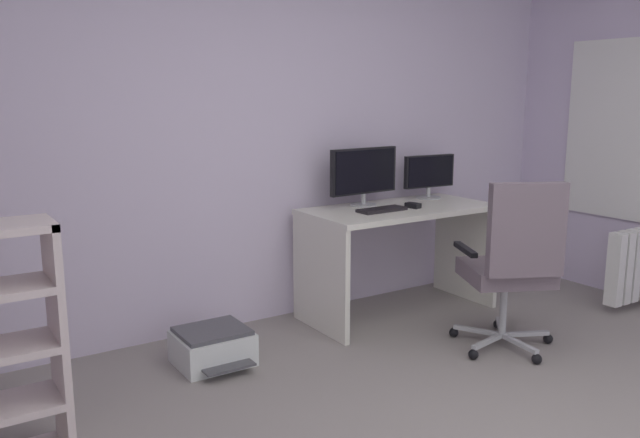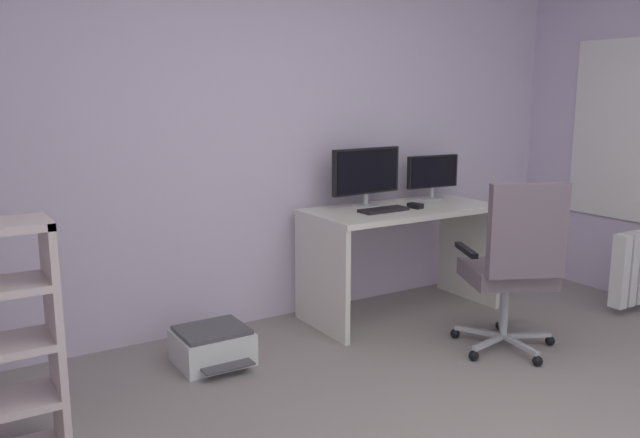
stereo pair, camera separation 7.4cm
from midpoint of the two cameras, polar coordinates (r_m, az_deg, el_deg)
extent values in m
cube|color=silver|center=(4.26, -5.94, 8.00)|extent=(5.27, 0.10, 2.60)
cube|color=white|center=(4.45, 7.68, 0.81)|extent=(1.33, 0.64, 0.04)
cube|color=white|center=(4.17, 0.62, -5.13)|extent=(0.04, 0.62, 0.72)
cube|color=white|center=(4.96, 13.37, -2.80)|extent=(0.04, 0.62, 0.72)
cylinder|color=#B2B5B7|center=(4.48, 4.51, 1.23)|extent=(0.18, 0.18, 0.01)
cylinder|color=#B2B5B7|center=(4.47, 4.52, 1.85)|extent=(0.03, 0.03, 0.09)
cube|color=black|center=(4.44, 4.56, 4.24)|extent=(0.56, 0.07, 0.31)
cube|color=black|center=(4.43, 4.73, 4.22)|extent=(0.52, 0.04, 0.29)
cylinder|color=#B2B5B7|center=(4.85, 10.23, 1.85)|extent=(0.18, 0.18, 0.01)
cylinder|color=#B2B5B7|center=(4.84, 10.25, 2.41)|extent=(0.03, 0.03, 0.08)
cube|color=black|center=(4.82, 10.31, 4.14)|extent=(0.43, 0.06, 0.24)
cube|color=black|center=(4.81, 10.47, 4.12)|extent=(0.40, 0.03, 0.22)
cube|color=black|center=(4.28, 6.12, 0.80)|extent=(0.34, 0.14, 0.02)
cube|color=black|center=(4.42, 8.86, 1.16)|extent=(0.08, 0.11, 0.03)
cube|color=#B7BABC|center=(4.21, 18.25, -9.71)|extent=(0.28, 0.16, 0.02)
sphere|color=black|center=(4.29, 20.08, -10.03)|extent=(0.06, 0.06, 0.06)
cube|color=#B7BABC|center=(4.29, 16.19, -9.18)|extent=(0.23, 0.24, 0.02)
sphere|color=black|center=(4.45, 16.04, -9.00)|extent=(0.06, 0.06, 0.06)
cube|color=#B7BABC|center=(4.19, 14.31, -9.60)|extent=(0.17, 0.28, 0.02)
sphere|color=black|center=(4.24, 12.31, -9.82)|extent=(0.06, 0.06, 0.06)
cube|color=#B7BABC|center=(4.03, 15.17, -10.46)|extent=(0.30, 0.08, 0.02)
sphere|color=black|center=(3.93, 13.92, -11.60)|extent=(0.06, 0.06, 0.06)
cube|color=#B7BABC|center=(4.05, 17.71, -10.52)|extent=(0.07, 0.30, 0.02)
sphere|color=black|center=(3.96, 19.13, -11.72)|extent=(0.06, 0.06, 0.06)
cylinder|color=#B7BABC|center=(4.10, 16.46, -7.62)|extent=(0.04, 0.04, 0.35)
cube|color=slate|center=(4.03, 16.63, -4.62)|extent=(0.62, 0.60, 0.10)
cube|color=slate|center=(3.73, 18.35, -1.01)|extent=(0.42, 0.25, 0.53)
cube|color=black|center=(3.90, 13.28, -2.68)|extent=(0.17, 0.30, 0.03)
cube|color=black|center=(4.10, 20.05, -2.42)|extent=(0.17, 0.30, 0.03)
cube|color=silver|center=(2.97, -21.61, -9.62)|extent=(0.03, 0.29, 1.02)
cube|color=white|center=(3.82, -8.89, -11.10)|extent=(0.41, 0.35, 0.18)
cube|color=#4C4C51|center=(3.78, -8.94, -9.64)|extent=(0.38, 0.32, 0.02)
cube|color=#4C4C51|center=(3.65, -7.52, -12.75)|extent=(0.29, 0.10, 0.01)
cube|color=white|center=(4.92, 25.31, -4.19)|extent=(0.08, 0.10, 0.52)
cube|color=white|center=(5.00, 25.94, -4.01)|extent=(0.08, 0.10, 0.52)
cube|color=white|center=(5.09, 26.54, -3.83)|extent=(0.08, 0.10, 0.52)
camera|label=1|loc=(0.04, -89.43, 0.11)|focal=36.34mm
camera|label=2|loc=(0.04, 90.57, -0.11)|focal=36.34mm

